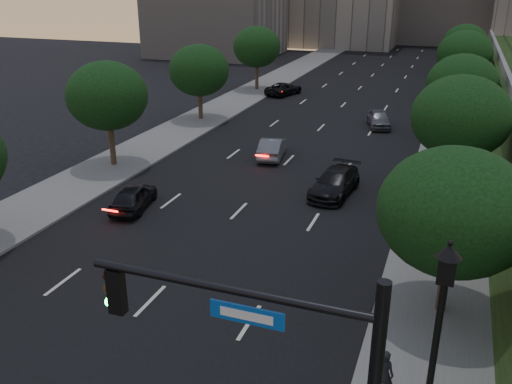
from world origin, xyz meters
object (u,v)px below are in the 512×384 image
at_px(sedan_near_left, 133,197).
at_px(pedestrian_b, 439,240).
at_px(sedan_far_left, 284,89).
at_px(street_lamp, 435,345).
at_px(pedestrian_a, 384,373).
at_px(sedan_far_right, 379,119).
at_px(sedan_near_right, 335,183).
at_px(pedestrian_c, 460,211).
at_px(sedan_mid_left, 272,148).

relative_size(sedan_near_left, pedestrian_b, 2.46).
height_order(sedan_far_left, pedestrian_b, pedestrian_b).
distance_m(street_lamp, pedestrian_a, 2.18).
bearing_deg(pedestrian_a, sedan_far_left, -54.94).
bearing_deg(sedan_far_right, sedan_far_left, 123.36).
bearing_deg(pedestrian_a, sedan_near_right, -58.68).
bearing_deg(pedestrian_c, pedestrian_b, 57.02).
height_order(street_lamp, pedestrian_c, street_lamp).
relative_size(sedan_mid_left, pedestrian_a, 2.71).
xyz_separation_m(sedan_far_left, sedan_far_right, (11.14, -9.78, 0.06)).
bearing_deg(sedan_mid_left, sedan_far_right, -126.95).
height_order(sedan_near_left, pedestrian_c, pedestrian_c).
relative_size(sedan_mid_left, sedan_far_left, 0.91).
xyz_separation_m(sedan_near_right, pedestrian_c, (6.62, -2.71, 0.36)).
distance_m(street_lamp, sedan_near_left, 18.63).
xyz_separation_m(sedan_mid_left, sedan_near_right, (5.42, -5.15, 0.01)).
height_order(sedan_near_left, pedestrian_a, pedestrian_a).
height_order(sedan_far_left, pedestrian_c, pedestrian_c).
xyz_separation_m(street_lamp, sedan_far_right, (-5.82, 31.58, -1.94)).
xyz_separation_m(sedan_mid_left, sedan_far_right, (5.59, 10.60, 0.01)).
bearing_deg(street_lamp, sedan_far_left, 112.29).
relative_size(sedan_far_left, sedan_far_right, 1.13).
bearing_deg(pedestrian_a, pedestrian_b, -82.48).
xyz_separation_m(street_lamp, pedestrian_a, (-1.22, 0.57, -1.72)).
bearing_deg(sedan_near_right, pedestrian_c, -16.89).
bearing_deg(pedestrian_c, sedan_near_left, -8.92).
height_order(sedan_near_left, sedan_far_left, sedan_near_left).
relative_size(sedan_far_left, sedan_near_right, 0.96).
bearing_deg(pedestrian_b, sedan_far_right, -89.74).
xyz_separation_m(street_lamp, sedan_far_left, (-16.96, 41.37, -2.00)).
xyz_separation_m(sedan_far_left, pedestrian_c, (17.58, -28.24, 0.42)).
bearing_deg(sedan_mid_left, sedan_near_left, 60.16).
distance_m(sedan_near_left, sedan_far_left, 31.23).
bearing_deg(sedan_near_left, sedan_far_right, -125.59).
xyz_separation_m(pedestrian_a, pedestrian_c, (1.85, 12.55, 0.14)).
distance_m(sedan_mid_left, sedan_far_right, 11.99).
distance_m(sedan_near_right, pedestrian_c, 7.16).
bearing_deg(pedestrian_a, street_lamp, 168.83).
bearing_deg(street_lamp, pedestrian_c, 87.28).
height_order(street_lamp, pedestrian_a, street_lamp).
bearing_deg(sedan_near_right, sedan_far_left, 118.63).
bearing_deg(sedan_mid_left, sedan_near_right, 127.30).
bearing_deg(pedestrian_c, sedan_near_right, -41.58).
relative_size(sedan_near_left, sedan_mid_left, 0.94).
height_order(street_lamp, pedestrian_b, street_lamp).
bearing_deg(pedestrian_a, sedan_near_left, -19.96).
height_order(sedan_far_left, pedestrian_a, pedestrian_a).
relative_size(street_lamp, sedan_far_right, 1.38).
xyz_separation_m(sedan_near_left, sedan_mid_left, (4.08, 10.81, 0.02)).
distance_m(sedan_near_left, pedestrian_c, 16.39).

